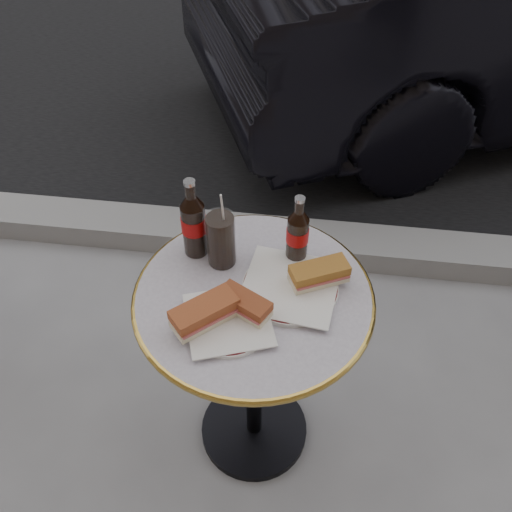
# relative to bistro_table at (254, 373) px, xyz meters

# --- Properties ---
(ground) EXTENTS (80.00, 80.00, 0.00)m
(ground) POSITION_rel_bistro_table_xyz_m (0.00, 0.00, -0.37)
(ground) COLOR gray
(ground) RESTS_ON ground
(curb) EXTENTS (40.00, 0.20, 0.12)m
(curb) POSITION_rel_bistro_table_xyz_m (0.00, 0.90, -0.32)
(curb) COLOR gray
(curb) RESTS_ON ground
(bistro_table) EXTENTS (0.62, 0.62, 0.73)m
(bistro_table) POSITION_rel_bistro_table_xyz_m (0.00, 0.00, 0.00)
(bistro_table) COLOR #BAB2C4
(bistro_table) RESTS_ON ground
(plate_left) EXTENTS (0.24, 0.24, 0.01)m
(plate_left) POSITION_rel_bistro_table_xyz_m (-0.05, -0.10, 0.37)
(plate_left) COLOR white
(plate_left) RESTS_ON bistro_table
(plate_right) EXTENTS (0.31, 0.31, 0.01)m
(plate_right) POSITION_rel_bistro_table_xyz_m (0.09, 0.03, 0.37)
(plate_right) COLOR silver
(plate_right) RESTS_ON bistro_table
(sandwich_left_a) EXTENTS (0.17, 0.16, 0.06)m
(sandwich_left_a) POSITION_rel_bistro_table_xyz_m (-0.10, -0.11, 0.41)
(sandwich_left_a) COLOR #9F4B28
(sandwich_left_a) RESTS_ON plate_left
(sandwich_left_b) EXTENTS (0.15, 0.12, 0.05)m
(sandwich_left_b) POSITION_rel_bistro_table_xyz_m (-0.01, -0.07, 0.40)
(sandwich_left_b) COLOR brown
(sandwich_left_b) RESTS_ON plate_left
(sandwich_right) EXTENTS (0.16, 0.13, 0.05)m
(sandwich_right) POSITION_rel_bistro_table_xyz_m (0.16, 0.05, 0.41)
(sandwich_right) COLOR #A36929
(sandwich_right) RESTS_ON plate_right
(cola_bottle_left) EXTENTS (0.09, 0.09, 0.24)m
(cola_bottle_left) POSITION_rel_bistro_table_xyz_m (-0.17, 0.13, 0.49)
(cola_bottle_left) COLOR black
(cola_bottle_left) RESTS_ON bistro_table
(cola_bottle_right) EXTENTS (0.08, 0.08, 0.21)m
(cola_bottle_right) POSITION_rel_bistro_table_xyz_m (0.10, 0.14, 0.47)
(cola_bottle_right) COLOR black
(cola_bottle_right) RESTS_ON bistro_table
(cola_glass) EXTENTS (0.10, 0.10, 0.16)m
(cola_glass) POSITION_rel_bistro_table_xyz_m (-0.10, 0.11, 0.45)
(cola_glass) COLOR black
(cola_glass) RESTS_ON bistro_table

